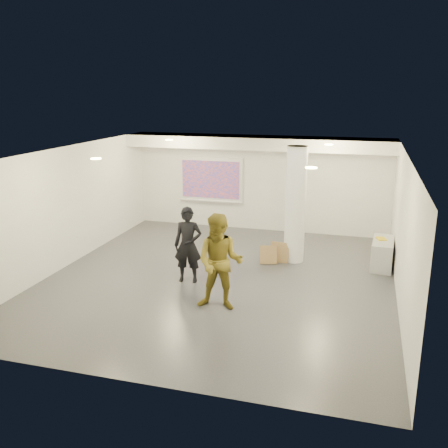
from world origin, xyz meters
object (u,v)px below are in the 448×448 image
(credenza, at_px, (382,254))
(man, at_px, (220,262))
(projection_screen, at_px, (211,180))
(woman, at_px, (188,245))
(column, at_px, (295,205))

(credenza, xyz_separation_m, man, (-3.25, -3.48, 0.65))
(projection_screen, relative_size, woman, 1.18)
(column, relative_size, man, 1.50)
(woman, distance_m, man, 1.67)
(projection_screen, xyz_separation_m, man, (2.07, -6.00, -0.53))
(projection_screen, distance_m, credenza, 6.00)
(credenza, height_order, man, man)
(column, xyz_separation_m, credenza, (2.22, 0.13, -1.15))
(column, relative_size, projection_screen, 1.43)
(projection_screen, distance_m, woman, 4.90)
(credenza, relative_size, man, 0.61)
(column, bearing_deg, credenza, 3.46)
(column, distance_m, woman, 3.08)
(woman, height_order, man, man)
(projection_screen, bearing_deg, woman, -78.84)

